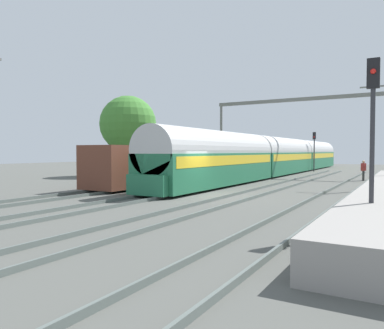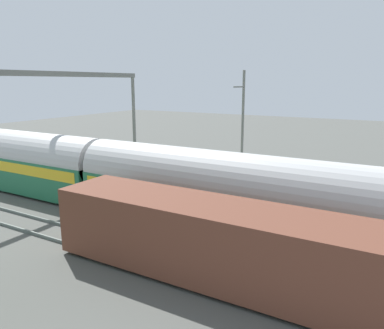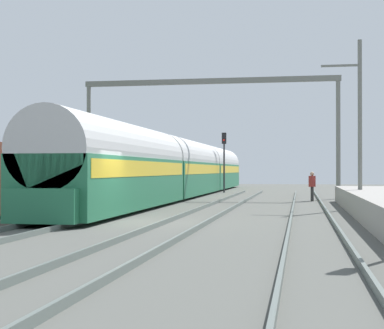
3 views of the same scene
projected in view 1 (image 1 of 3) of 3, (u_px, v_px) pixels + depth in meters
ground at (208, 195)px, 21.09m from camera, size 120.00×120.00×0.00m
track_far_west at (122, 188)px, 24.22m from camera, size 1.52×60.00×0.16m
track_west at (177, 192)px, 22.14m from camera, size 1.51×60.00×0.16m
track_east at (243, 196)px, 20.05m from camera, size 1.51×60.00×0.16m
track_far_east at (324, 201)px, 17.96m from camera, size 1.52×60.00×0.16m
passenger_train at (282, 156)px, 40.83m from camera, size 2.93×49.20×3.82m
freight_car at (157, 165)px, 27.60m from camera, size 2.80×13.00×2.70m
person_crossing at (363, 169)px, 31.43m from camera, size 0.41×0.47×1.73m
railway_signal_near at (373, 122)px, 11.32m from camera, size 0.36×0.30×5.29m
railway_signal_far at (314, 146)px, 46.01m from camera, size 0.36×0.30×4.86m
catenary_gantry at (296, 117)px, 37.49m from camera, size 16.97×0.28×7.86m
tree_west_background at (128, 124)px, 37.77m from camera, size 5.70×5.70×8.10m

